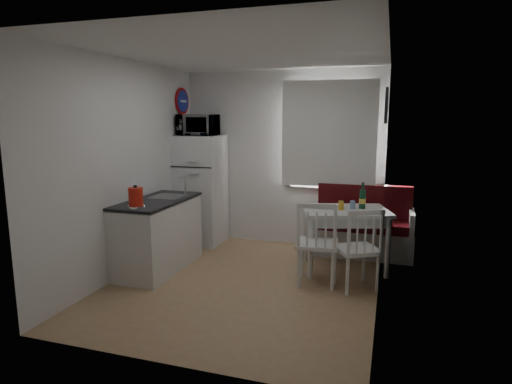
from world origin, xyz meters
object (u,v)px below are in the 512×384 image
kitchen_counter (158,234)px  chair_left (316,235)px  wine_bottle (363,195)px  dining_table (345,216)px  bench (362,232)px  chair_right (356,241)px  fridge (201,190)px  microwave (198,125)px  kettle (136,197)px

kitchen_counter → chair_left: size_ratio=2.49×
chair_left → wine_bottle: 0.95m
dining_table → chair_left: chair_left is taller
kitchen_counter → chair_left: kitchen_counter is taller
bench → chair_right: bearing=-89.3°
dining_table → chair_left: 0.72m
bench → fridge: size_ratio=0.83×
microwave → chair_right: bearing=-26.0°
fridge → wine_bottle: size_ratio=4.94×
kitchen_counter → kettle: bearing=-84.7°
kitchen_counter → fridge: size_ratio=0.80×
chair_right → fridge: (-2.43, 1.23, 0.24)m
fridge → kettle: (0.03, -1.78, 0.21)m
microwave → kettle: 1.89m
kitchen_counter → microwave: bearing=89.1°
kitchen_counter → chair_right: size_ratio=2.17×
bench → kettle: 3.12m
fridge → microwave: (0.00, -0.05, 0.98)m
chair_right → microwave: 2.96m
bench → wine_bottle: 0.85m
chair_right → microwave: (-2.43, 1.18, 1.22)m
chair_right → kettle: 2.50m
kitchen_counter → wine_bottle: size_ratio=3.97×
fridge → dining_table: bearing=-14.2°
dining_table → chair_right: (0.19, -0.67, -0.11)m
dining_table → chair_right: 0.70m
microwave → wine_bottle: 2.61m
chair_left → fridge: 2.35m
dining_table → wine_bottle: wine_bottle is taller
bench → wine_bottle: bearing=-88.3°
chair_left → bench: bearing=66.7°
kitchen_counter → chair_left: 2.01m
dining_table → fridge: bearing=148.7°
kettle → chair_right: bearing=12.8°
microwave → dining_table: bearing=-13.0°
chair_right → fridge: bearing=122.8°
dining_table → fridge: 2.31m
chair_left → kettle: kettle is taller
kitchen_counter → microwave: (0.02, 1.19, 1.34)m
bench → chair_right: 1.37m
dining_table → fridge: size_ratio=0.74×
kettle → microwave: bearing=91.0°
dining_table → kitchen_counter: bearing=179.6°
bench → kitchen_counter: bearing=-150.9°
microwave → kettle: (0.03, -1.73, -0.77)m
dining_table → chair_right: size_ratio=2.00×
dining_table → chair_left: bearing=-127.5°
chair_left → chair_right: 0.45m
kitchen_counter → fridge: bearing=89.1°
dining_table → chair_right: chair_right is taller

